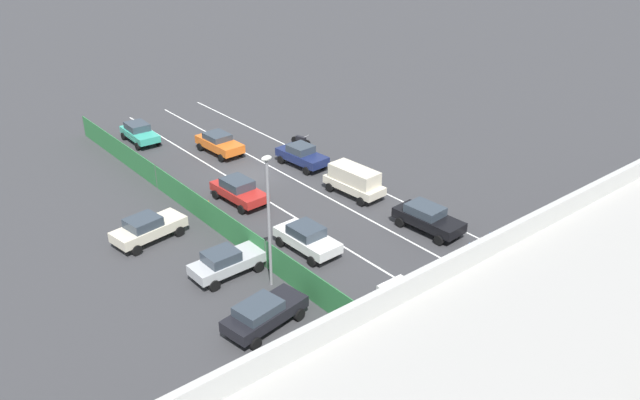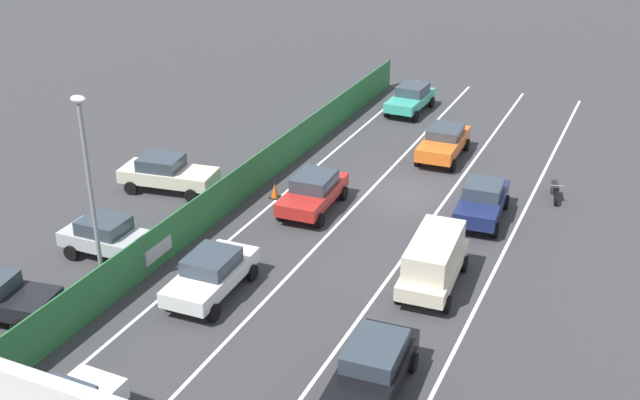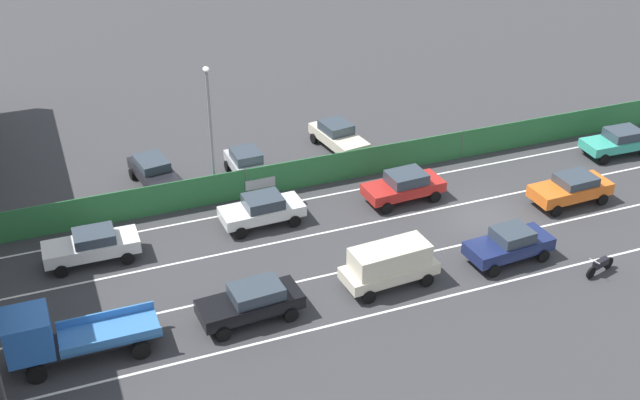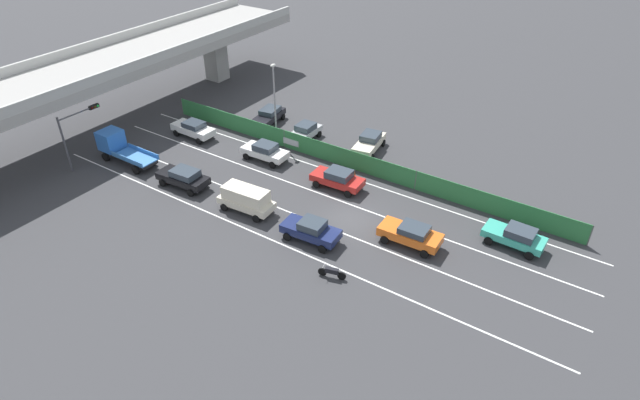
{
  "view_description": "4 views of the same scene",
  "coord_description": "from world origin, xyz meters",
  "px_view_note": "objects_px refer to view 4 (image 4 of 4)",
  "views": [
    {
      "loc": [
        24.22,
        37.5,
        20.07
      ],
      "look_at": [
        0.61,
        8.52,
        1.35
      ],
      "focal_mm": 36.41,
      "sensor_mm": 36.0,
      "label": 1
    },
    {
      "loc": [
        -10.21,
        32.28,
        15.69
      ],
      "look_at": [
        2.62,
        4.13,
        1.03
      ],
      "focal_mm": 44.36,
      "sensor_mm": 36.0,
      "label": 2
    },
    {
      "loc": [
        -30.99,
        21.39,
        22.34
      ],
      "look_at": [
        1.25,
        8.93,
        2.34
      ],
      "focal_mm": 45.19,
      "sensor_mm": 36.0,
      "label": 3
    },
    {
      "loc": [
        -28.85,
        -16.5,
        23.99
      ],
      "look_at": [
        -0.46,
        2.36,
        1.16
      ],
      "focal_mm": 29.73,
      "sensor_mm": 36.0,
      "label": 4
    }
  ],
  "objects_px": {
    "car_sedan_black": "(183,177)",
    "parked_sedan_cream": "(369,142)",
    "car_van_cream": "(246,198)",
    "street_lamp": "(274,96)",
    "car_hatchback_white": "(193,129)",
    "car_taxi_orange": "(411,234)",
    "car_sedan_navy": "(311,230)",
    "traffic_cone": "(354,174)",
    "motorcycle": "(332,272)",
    "car_taxi_teal": "(516,236)",
    "car_sedan_white": "(265,151)",
    "traffic_light": "(77,127)",
    "flatbed_truck_blue": "(119,146)",
    "parked_wagon_silver": "(304,132)",
    "car_sedan_red": "(338,178)",
    "parked_sedan_dark": "(269,116)"
  },
  "relations": [
    {
      "from": "parked_sedan_cream",
      "to": "car_taxi_teal",
      "type": "bearing_deg",
      "value": -113.46
    },
    {
      "from": "car_sedan_black",
      "to": "car_van_cream",
      "type": "distance_m",
      "value": 6.73
    },
    {
      "from": "car_sedan_navy",
      "to": "car_hatchback_white",
      "type": "bearing_deg",
      "value": 69.21
    },
    {
      "from": "parked_sedan_dark",
      "to": "car_sedan_white",
      "type": "bearing_deg",
      "value": -144.35
    },
    {
      "from": "car_sedan_navy",
      "to": "traffic_cone",
      "type": "xyz_separation_m",
      "value": [
        9.28,
        1.81,
        -0.57
      ]
    },
    {
      "from": "car_sedan_white",
      "to": "parked_wagon_silver",
      "type": "distance_m",
      "value": 5.17
    },
    {
      "from": "flatbed_truck_blue",
      "to": "parked_sedan_cream",
      "type": "height_order",
      "value": "flatbed_truck_blue"
    },
    {
      "from": "parked_sedan_cream",
      "to": "car_sedan_navy",
      "type": "bearing_deg",
      "value": -167.55
    },
    {
      "from": "car_sedan_black",
      "to": "car_hatchback_white",
      "type": "bearing_deg",
      "value": 39.9
    },
    {
      "from": "car_hatchback_white",
      "to": "motorcycle",
      "type": "height_order",
      "value": "car_hatchback_white"
    },
    {
      "from": "car_hatchback_white",
      "to": "car_sedan_white",
      "type": "height_order",
      "value": "car_hatchback_white"
    },
    {
      "from": "car_van_cream",
      "to": "street_lamp",
      "type": "distance_m",
      "value": 12.73
    },
    {
      "from": "car_sedan_navy",
      "to": "traffic_cone",
      "type": "bearing_deg",
      "value": 11.06
    },
    {
      "from": "car_sedan_black",
      "to": "flatbed_truck_blue",
      "type": "xyz_separation_m",
      "value": [
        0.12,
        8.28,
        0.41
      ]
    },
    {
      "from": "car_sedan_navy",
      "to": "parked_wagon_silver",
      "type": "height_order",
      "value": "car_sedan_navy"
    },
    {
      "from": "street_lamp",
      "to": "traffic_light",
      "type": "bearing_deg",
      "value": 139.35
    },
    {
      "from": "car_hatchback_white",
      "to": "car_taxi_orange",
      "type": "bearing_deg",
      "value": -98.22
    },
    {
      "from": "motorcycle",
      "to": "parked_sedan_cream",
      "type": "relative_size",
      "value": 0.4
    },
    {
      "from": "flatbed_truck_blue",
      "to": "parked_sedan_cream",
      "type": "relative_size",
      "value": 1.28
    },
    {
      "from": "car_taxi_orange",
      "to": "flatbed_truck_blue",
      "type": "height_order",
      "value": "flatbed_truck_blue"
    },
    {
      "from": "car_hatchback_white",
      "to": "car_van_cream",
      "type": "height_order",
      "value": "car_van_cream"
    },
    {
      "from": "car_sedan_red",
      "to": "parked_wagon_silver",
      "type": "height_order",
      "value": "car_sedan_red"
    },
    {
      "from": "traffic_light",
      "to": "parked_sedan_cream",
      "type": "bearing_deg",
      "value": -50.8
    },
    {
      "from": "car_hatchback_white",
      "to": "flatbed_truck_blue",
      "type": "height_order",
      "value": "flatbed_truck_blue"
    },
    {
      "from": "car_sedan_navy",
      "to": "street_lamp",
      "type": "bearing_deg",
      "value": 46.4
    },
    {
      "from": "traffic_cone",
      "to": "car_taxi_orange",
      "type": "bearing_deg",
      "value": -125.43
    },
    {
      "from": "car_taxi_orange",
      "to": "motorcycle",
      "type": "bearing_deg",
      "value": 155.72
    },
    {
      "from": "flatbed_truck_blue",
      "to": "parked_wagon_silver",
      "type": "xyz_separation_m",
      "value": [
        12.39,
        -11.86,
        -0.45
      ]
    },
    {
      "from": "car_sedan_black",
      "to": "traffic_cone",
      "type": "height_order",
      "value": "car_sedan_black"
    },
    {
      "from": "parked_wagon_silver",
      "to": "traffic_light",
      "type": "xyz_separation_m",
      "value": [
        -14.68,
        13.75,
        2.82
      ]
    },
    {
      "from": "car_sedan_black",
      "to": "car_van_cream",
      "type": "relative_size",
      "value": 1.01
    },
    {
      "from": "car_taxi_teal",
      "to": "car_hatchback_white",
      "type": "distance_m",
      "value": 31.53
    },
    {
      "from": "car_taxi_teal",
      "to": "car_sedan_white",
      "type": "bearing_deg",
      "value": 89.95
    },
    {
      "from": "car_sedan_navy",
      "to": "motorcycle",
      "type": "distance_m",
      "value": 4.33
    },
    {
      "from": "car_taxi_orange",
      "to": "parked_wagon_silver",
      "type": "height_order",
      "value": "parked_wagon_silver"
    },
    {
      "from": "flatbed_truck_blue",
      "to": "parked_sedan_dark",
      "type": "relative_size",
      "value": 1.3
    },
    {
      "from": "car_sedan_navy",
      "to": "flatbed_truck_blue",
      "type": "xyz_separation_m",
      "value": [
        0.23,
        21.33,
        0.43
      ]
    },
    {
      "from": "parked_sedan_cream",
      "to": "car_sedan_black",
      "type": "bearing_deg",
      "value": 145.13
    },
    {
      "from": "parked_wagon_silver",
      "to": "traffic_cone",
      "type": "relative_size",
      "value": 5.98
    },
    {
      "from": "car_taxi_orange",
      "to": "street_lamp",
      "type": "relative_size",
      "value": 0.6
    },
    {
      "from": "car_sedan_black",
      "to": "parked_sedan_cream",
      "type": "xyz_separation_m",
      "value": [
        14.19,
        -9.89,
        -0.01
      ]
    },
    {
      "from": "car_hatchback_white",
      "to": "car_sedan_black",
      "type": "bearing_deg",
      "value": -140.1
    },
    {
      "from": "car_taxi_orange",
      "to": "parked_sedan_cream",
      "type": "bearing_deg",
      "value": 41.14
    },
    {
      "from": "car_sedan_navy",
      "to": "car_hatchback_white",
      "type": "relative_size",
      "value": 0.97
    },
    {
      "from": "traffic_light",
      "to": "car_van_cream",
      "type": "bearing_deg",
      "value": -82.16
    },
    {
      "from": "traffic_cone",
      "to": "parked_sedan_dark",
      "type": "bearing_deg",
      "value": 70.98
    },
    {
      "from": "street_lamp",
      "to": "parked_sedan_dark",
      "type": "bearing_deg",
      "value": 49.24
    },
    {
      "from": "flatbed_truck_blue",
      "to": "parked_sedan_cream",
      "type": "xyz_separation_m",
      "value": [
        14.07,
        -18.17,
        -0.42
      ]
    },
    {
      "from": "car_taxi_teal",
      "to": "flatbed_truck_blue",
      "type": "xyz_separation_m",
      "value": [
        -7.26,
        33.88,
        0.45
      ]
    },
    {
      "from": "car_sedan_red",
      "to": "car_sedan_white",
      "type": "xyz_separation_m",
      "value": [
        0.38,
        8.05,
        -0.01
      ]
    }
  ]
}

